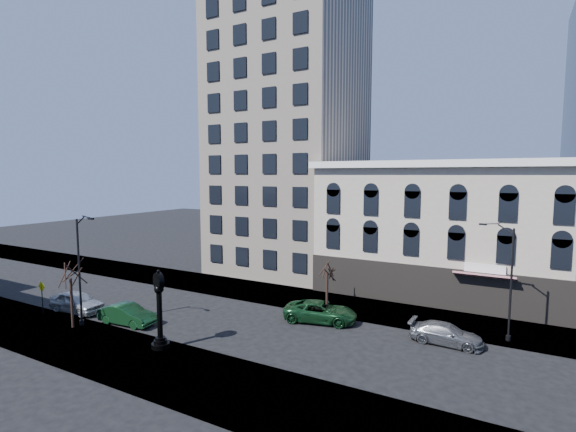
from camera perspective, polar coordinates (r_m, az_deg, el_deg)
The scene contains 15 objects.
ground at distance 32.78m, azimuth -6.66°, elevation -14.51°, with size 160.00×160.00×0.00m, color black.
sidewalk_far at distance 39.21m, azimuth 0.26°, elevation -10.96°, with size 160.00×6.00×0.12m, color gray.
sidewalk_near at distance 27.15m, azimuth -17.06°, elevation -19.02°, with size 160.00×6.00×0.12m, color gray.
cream_tower at distance 50.69m, azimuth 0.06°, elevation 14.80°, with size 15.90×15.40×42.50m.
victorian_row at distance 41.67m, azimuth 20.36°, elevation -1.98°, with size 22.60×11.19×12.50m.
street_clock at distance 28.72m, azimuth -17.15°, elevation -12.52°, with size 1.17×1.17×5.15m.
street_lamp_near at distance 33.63m, azimuth -26.31°, elevation -3.14°, with size 2.18×0.49×8.42m.
street_lamp_far at distance 31.51m, azimuth 27.32°, elevation -4.21°, with size 2.09×0.53×8.10m.
bare_tree_near at distance 34.27m, azimuth -27.66°, elevation -6.28°, with size 3.44×3.44×5.90m.
bare_tree_far at distance 36.12m, azimuth 5.38°, elevation -6.74°, with size 2.64×2.64×4.54m.
warning_sign at distance 39.12m, azimuth -30.61°, elevation -8.87°, with size 0.89×0.08×2.72m.
car_near_a at distance 39.12m, azimuth -26.90°, elevation -10.43°, with size 2.01×4.99×1.70m, color #A5A8AD.
car_near_b at distance 34.61m, azimuth -21.12°, elevation -12.44°, with size 1.60×4.59×1.51m, color #143F1E.
car_far_a at distance 33.02m, azimuth 4.46°, elevation -12.90°, with size 2.58×5.60×1.56m, color #143F1E.
car_far_b at distance 30.82m, azimuth 20.79°, elevation -14.83°, with size 1.93×4.74×1.37m, color #595B60.
Camera 1 is at (17.94, -25.01, 11.30)m, focal length 26.00 mm.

